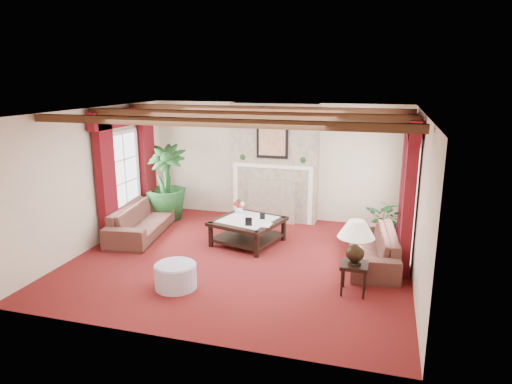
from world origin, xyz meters
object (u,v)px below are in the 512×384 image
(sofa_right, at_px, (372,241))
(ottoman, at_px, (176,276))
(coffee_table, at_px, (248,232))
(sofa_left, at_px, (142,215))
(potted_palm, at_px, (166,199))
(side_table, at_px, (354,278))

(sofa_right, bearing_deg, ottoman, -62.88)
(sofa_right, relative_size, coffee_table, 1.74)
(sofa_left, xyz_separation_m, coffee_table, (2.31, 0.11, -0.17))
(ottoman, bearing_deg, coffee_table, 76.71)
(coffee_table, bearing_deg, sofa_left, -161.50)
(sofa_left, xyz_separation_m, potted_palm, (-0.01, 1.17, 0.07))
(sofa_left, distance_m, ottoman, 2.77)
(coffee_table, relative_size, ottoman, 1.83)
(potted_palm, relative_size, side_table, 3.79)
(side_table, distance_m, ottoman, 2.80)
(coffee_table, distance_m, ottoman, 2.28)
(potted_palm, xyz_separation_m, side_table, (4.53, -2.69, -0.24))
(sofa_right, relative_size, side_table, 4.34)
(potted_palm, bearing_deg, side_table, -30.63)
(sofa_left, relative_size, side_table, 4.58)
(coffee_table, bearing_deg, side_table, -20.75)
(sofa_right, bearing_deg, coffee_table, -102.89)
(sofa_left, relative_size, ottoman, 3.37)
(sofa_left, height_order, ottoman, sofa_left)
(potted_palm, distance_m, coffee_table, 2.56)
(sofa_right, xyz_separation_m, ottoman, (-2.96, -1.91, -0.21))
(sofa_left, height_order, potted_palm, potted_palm)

